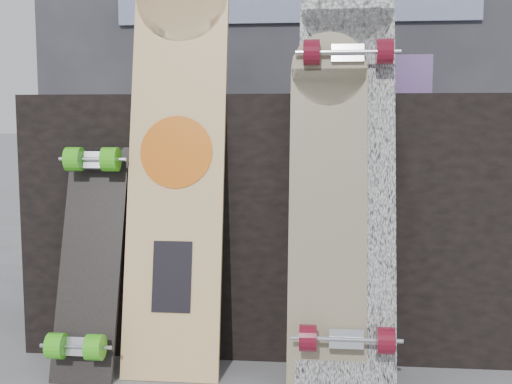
# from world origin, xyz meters

# --- Properties ---
(vendor_table) EXTENTS (1.60, 0.60, 0.80)m
(vendor_table) POSITION_xyz_m (0.00, 0.50, 0.40)
(vendor_table) COLOR black
(vendor_table) RESTS_ON ground
(booth) EXTENTS (2.40, 0.22, 2.20)m
(booth) POSITION_xyz_m (0.00, 1.35, 1.10)
(booth) COLOR #2F2F33
(booth) RESTS_ON ground
(merch_box_purple) EXTENTS (0.18, 0.12, 0.10)m
(merch_box_purple) POSITION_xyz_m (-0.40, 0.61, 0.85)
(merch_box_purple) COLOR #654083
(merch_box_purple) RESTS_ON vendor_table
(merch_box_small) EXTENTS (0.14, 0.14, 0.12)m
(merch_box_small) POSITION_xyz_m (0.37, 0.40, 0.86)
(merch_box_small) COLOR #654083
(merch_box_small) RESTS_ON vendor_table
(merch_box_flat) EXTENTS (0.22, 0.10, 0.06)m
(merch_box_flat) POSITION_xyz_m (0.15, 0.66, 0.83)
(merch_box_flat) COLOR #D1B78C
(merch_box_flat) RESTS_ON vendor_table
(longboard_geisha) EXTENTS (0.28, 0.29, 1.23)m
(longboard_geisha) POSITION_xyz_m (-0.30, 0.17, 0.65)
(longboard_geisha) COLOR #C6B685
(longboard_geisha) RESTS_ON ground
(longboard_celtic) EXTENTS (0.21, 0.22, 0.97)m
(longboard_celtic) POSITION_xyz_m (0.13, 0.10, 0.52)
(longboard_celtic) COLOR beige
(longboard_celtic) RESTS_ON ground
(longboard_cascadia) EXTENTS (0.27, 0.37, 1.18)m
(longboard_cascadia) POSITION_xyz_m (0.18, 0.13, 0.61)
(longboard_cascadia) COLOR white
(longboard_cascadia) RESTS_ON ground
(skateboard_dark) EXTENTS (0.18, 0.33, 0.78)m
(skateboard_dark) POSITION_xyz_m (-0.54, 0.10, 0.39)
(skateboard_dark) COLOR black
(skateboard_dark) RESTS_ON ground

